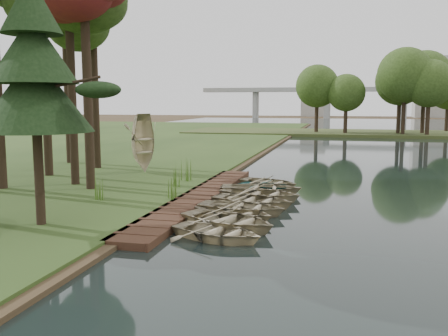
% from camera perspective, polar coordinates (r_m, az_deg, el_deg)
% --- Properties ---
extents(ground, '(300.00, 300.00, 0.00)m').
position_cam_1_polar(ground, '(22.33, 1.07, -4.00)').
color(ground, '#3D2F1D').
extents(boardwalk, '(1.60, 16.00, 0.30)m').
position_cam_1_polar(boardwalk, '(22.69, -2.88, -3.44)').
color(boardwalk, '#382115').
rests_on(boardwalk, ground).
extents(peninsula, '(50.00, 14.00, 0.45)m').
position_cam_1_polar(peninsula, '(71.57, 16.17, 3.81)').
color(peninsula, '#38441E').
rests_on(peninsula, ground).
extents(far_trees, '(45.60, 5.60, 8.80)m').
position_cam_1_polar(far_trees, '(71.39, 13.65, 8.87)').
color(far_trees, black).
rests_on(far_trees, peninsula).
extents(bridge, '(95.90, 4.00, 8.60)m').
position_cam_1_polar(bridge, '(141.59, 16.77, 8.24)').
color(bridge, '#A5A5A0').
rests_on(bridge, ground).
extents(building_a, '(10.00, 8.00, 18.00)m').
position_cam_1_polar(building_a, '(163.40, 22.68, 8.52)').
color(building_a, '#A5A5A0').
rests_on(building_a, ground).
extents(building_b, '(8.00, 8.00, 12.00)m').
position_cam_1_polar(building_b, '(166.66, 10.28, 7.91)').
color(building_b, '#A5A5A0').
rests_on(building_b, ground).
extents(rowboat_0, '(3.75, 3.20, 0.66)m').
position_cam_1_polar(rowboat_0, '(16.21, -0.75, -7.05)').
color(rowboat_0, tan).
rests_on(rowboat_0, water).
extents(rowboat_1, '(4.46, 3.93, 0.77)m').
position_cam_1_polar(rowboat_1, '(17.56, 0.53, -5.73)').
color(rowboat_1, tan).
rests_on(rowboat_1, water).
extents(rowboat_2, '(3.93, 3.44, 0.68)m').
position_cam_1_polar(rowboat_2, '(19.01, 1.20, -4.84)').
color(rowboat_2, tan).
rests_on(rowboat_2, water).
extents(rowboat_3, '(3.79, 2.92, 0.73)m').
position_cam_1_polar(rowboat_3, '(19.75, 2.04, -4.30)').
color(rowboat_3, tan).
rests_on(rowboat_3, water).
extents(rowboat_4, '(4.03, 3.27, 0.73)m').
position_cam_1_polar(rowboat_4, '(21.18, 3.33, -3.49)').
color(rowboat_4, tan).
rests_on(rowboat_4, water).
extents(rowboat_5, '(4.31, 3.53, 0.78)m').
position_cam_1_polar(rowboat_5, '(22.61, 4.18, -2.74)').
color(rowboat_5, tan).
rests_on(rowboat_5, water).
extents(rowboat_6, '(4.14, 3.17, 0.80)m').
position_cam_1_polar(rowboat_6, '(23.86, 4.25, -2.18)').
color(rowboat_6, tan).
rests_on(rowboat_6, water).
extents(rowboat_7, '(3.54, 3.00, 0.62)m').
position_cam_1_polar(rowboat_7, '(25.01, 5.02, -1.94)').
color(rowboat_7, '#276E6A').
rests_on(rowboat_7, water).
extents(rowboat_8, '(3.85, 3.34, 0.67)m').
position_cam_1_polar(rowboat_8, '(26.18, 5.11, -1.47)').
color(rowboat_8, tan).
rests_on(rowboat_8, water).
extents(stored_rowboat, '(4.24, 3.76, 0.72)m').
position_cam_1_polar(stored_rowboat, '(30.17, -9.16, 0.19)').
color(stored_rowboat, tan).
rests_on(stored_rowboat, bank).
extents(tree_4, '(4.30, 4.30, 10.62)m').
position_cam_1_polar(tree_4, '(26.78, -17.33, 16.93)').
color(tree_4, black).
rests_on(tree_4, bank).
extents(tree_6, '(4.56, 4.56, 11.51)m').
position_cam_1_polar(tree_6, '(33.16, -14.78, 16.49)').
color(tree_6, black).
rests_on(tree_6, bank).
extents(pine_tree, '(3.80, 3.80, 8.27)m').
position_cam_1_polar(pine_tree, '(17.92, -20.91, 10.40)').
color(pine_tree, black).
rests_on(pine_tree, bank).
extents(reeds_0, '(0.60, 0.60, 0.96)m').
position_cam_1_polar(reeds_0, '(21.84, -6.25, -2.22)').
color(reeds_0, '#3F661E').
rests_on(reeds_0, bank).
extents(reeds_1, '(0.60, 0.60, 0.95)m').
position_cam_1_polar(reeds_1, '(22.10, -14.16, -2.31)').
color(reeds_1, '#3F661E').
rests_on(reeds_1, bank).
extents(reeds_2, '(0.60, 0.60, 1.05)m').
position_cam_1_polar(reeds_2, '(24.87, -5.25, -0.91)').
color(reeds_2, '#3F661E').
rests_on(reeds_2, bank).
extents(reeds_3, '(0.60, 0.60, 1.13)m').
position_cam_1_polar(reeds_3, '(26.70, -4.43, -0.24)').
color(reeds_3, '#3F661E').
rests_on(reeds_3, bank).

